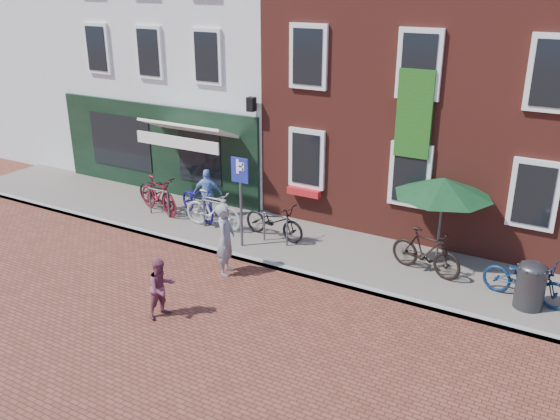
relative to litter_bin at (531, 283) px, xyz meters
The scene contains 18 objects.
ground 7.02m from the litter_bin, behind, with size 80.00×80.00×0.00m, color brown.
sidewalk 5.96m from the litter_bin, behind, with size 24.00×3.00×0.10m, color slate.
building_stucco 13.86m from the litter_bin, 153.37° to the left, with size 8.00×8.00×9.00m, color silver.
building_brick_mid 8.85m from the litter_bin, 129.42° to the left, with size 6.00×8.00×10.00m, color maroon.
filler_left 20.66m from the litter_bin, 162.90° to the left, with size 7.00×8.00×9.00m, color silver.
litter_bin is the anchor object (origin of this frame).
parking_sign 7.18m from the litter_bin, behind, with size 0.50×0.08×2.43m.
parasol 3.10m from the litter_bin, 150.10° to the left, with size 2.41×2.41×2.25m.
woman 6.89m from the litter_bin, 165.14° to the right, with size 0.66×0.43×1.81m, color gray.
boy 7.85m from the litter_bin, 148.82° to the right, with size 0.64×0.50×1.32m, color #7E3A4E.
cafe_person 9.14m from the litter_bin, behind, with size 0.85×0.36×1.46m, color #729DE0.
bicycle_0 10.94m from the litter_bin, behind, with size 0.66×1.89×0.99m, color black.
bicycle_1 10.60m from the litter_bin, behind, with size 0.52×1.83×1.10m, color maroon.
bicycle_2 9.36m from the litter_bin, behind, with size 0.66×1.89×0.99m, color #150C60.
bicycle_3 8.47m from the litter_bin, behind, with size 0.52×1.83×1.10m, color #A6A6A8.
bicycle_4 6.64m from the litter_bin, behind, with size 0.66×1.89×0.99m, color black.
bicycle_5 2.47m from the litter_bin, 168.93° to the left, with size 0.52×1.83×1.10m, color black.
bicycle_6 0.32m from the litter_bin, 114.37° to the left, with size 0.66×1.89×0.99m, color #0B254B.
Camera 1 is at (7.86, -11.40, 6.74)m, focal length 38.26 mm.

